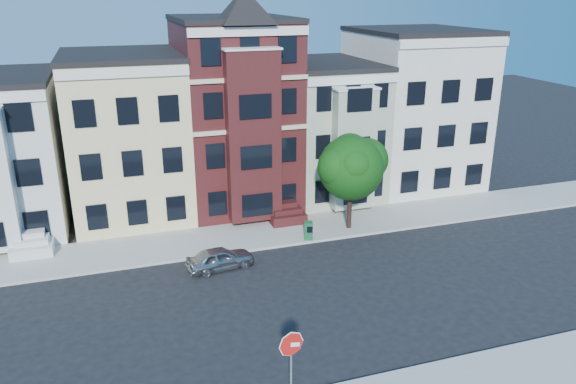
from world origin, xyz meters
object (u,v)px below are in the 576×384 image
object	(u,v)px
parked_car	(220,258)
newspaper_box	(308,231)
stop_sign	(291,365)
street_tree	(351,172)

from	to	relation	value
parked_car	newspaper_box	distance (m)	5.84
parked_car	stop_sign	xyz separation A→B (m)	(0.21, -11.17, 1.26)
newspaper_box	parked_car	bearing A→B (deg)	-145.76
street_tree	stop_sign	world-z (taller)	street_tree
parked_car	newspaper_box	xyz separation A→B (m)	(5.57, 1.75, 0.09)
parked_car	stop_sign	distance (m)	11.24
street_tree	newspaper_box	bearing A→B (deg)	-163.91
street_tree	parked_car	xyz separation A→B (m)	(-8.52, -2.61, -3.11)
parked_car	newspaper_box	bearing A→B (deg)	-80.59
parked_car	newspaper_box	size ratio (longest dim) A/B	3.24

